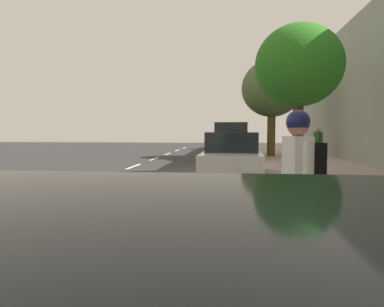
# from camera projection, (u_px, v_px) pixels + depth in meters

# --- Properties ---
(ground) EXTENTS (64.25, 64.25, 0.00)m
(ground) POSITION_uv_depth(u_px,v_px,m) (204.00, 173.00, 13.35)
(ground) COLOR #2C2C2C
(sidewalk) EXTENTS (4.34, 40.15, 0.13)m
(sidewalk) POSITION_uv_depth(u_px,v_px,m) (324.00, 173.00, 12.86)
(sidewalk) COLOR #B09697
(sidewalk) RESTS_ON ground
(curb_edge) EXTENTS (0.16, 40.15, 0.13)m
(curb_edge) POSITION_uv_depth(u_px,v_px,m) (260.00, 172.00, 13.11)
(curb_edge) COLOR gray
(curb_edge) RESTS_ON ground
(lane_stripe_centre) EXTENTS (0.14, 40.00, 0.01)m
(lane_stripe_centre) POSITION_uv_depth(u_px,v_px,m) (119.00, 172.00, 13.63)
(lane_stripe_centre) COLOR white
(lane_stripe_centre) RESTS_ON ground
(lane_stripe_bike_edge) EXTENTS (0.12, 40.15, 0.01)m
(lane_stripe_bike_edge) POSITION_uv_depth(u_px,v_px,m) (220.00, 173.00, 13.28)
(lane_stripe_bike_edge) COLOR white
(lane_stripe_bike_edge) RESTS_ON ground
(parked_sedan_white_second) EXTENTS (1.91, 4.44, 1.52)m
(parked_sedan_white_second) POSITION_uv_depth(u_px,v_px,m) (232.00, 156.00, 11.36)
(parked_sedan_white_second) COLOR white
(parked_sedan_white_second) RESTS_ON ground
(parked_suv_green_mid) EXTENTS (2.04, 4.74, 1.99)m
(parked_suv_green_mid) POSITION_uv_depth(u_px,v_px,m) (231.00, 140.00, 19.72)
(parked_suv_green_mid) COLOR #1E512D
(parked_suv_green_mid) RESTS_ON ground
(parked_pickup_tan_far) EXTENTS (2.20, 5.38, 1.95)m
(parked_pickup_tan_far) POSITION_uv_depth(u_px,v_px,m) (230.00, 139.00, 28.40)
(parked_pickup_tan_far) COLOR tan
(parked_pickup_tan_far) RESTS_ON ground
(bicycle_at_curb) EXTENTS (1.75, 0.46, 0.78)m
(bicycle_at_curb) POSITION_uv_depth(u_px,v_px,m) (275.00, 222.00, 4.71)
(bicycle_at_curb) COLOR black
(bicycle_at_curb) RESTS_ON ground
(cyclist_with_backpack) EXTENTS (0.48, 0.60, 1.82)m
(cyclist_with_backpack) POSITION_uv_depth(u_px,v_px,m) (299.00, 170.00, 4.20)
(cyclist_with_backpack) COLOR #C6B284
(cyclist_with_backpack) RESTS_ON ground
(street_tree_far_end) EXTENTS (2.91, 2.91, 4.98)m
(street_tree_far_end) POSITION_uv_depth(u_px,v_px,m) (299.00, 66.00, 11.96)
(street_tree_far_end) COLOR brown
(street_tree_far_end) RESTS_ON sidewalk
(street_tree_corner) EXTENTS (3.37, 3.37, 5.39)m
(street_tree_corner) POSITION_uv_depth(u_px,v_px,m) (272.00, 89.00, 20.12)
(street_tree_corner) COLOR brown
(street_tree_corner) RESTS_ON sidewalk
(pedestrian_on_phone) EXTENTS (0.39, 0.55, 1.59)m
(pedestrian_on_phone) POSITION_uv_depth(u_px,v_px,m) (318.00, 141.00, 18.12)
(pedestrian_on_phone) COLOR black
(pedestrian_on_phone) RESTS_ON sidewalk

